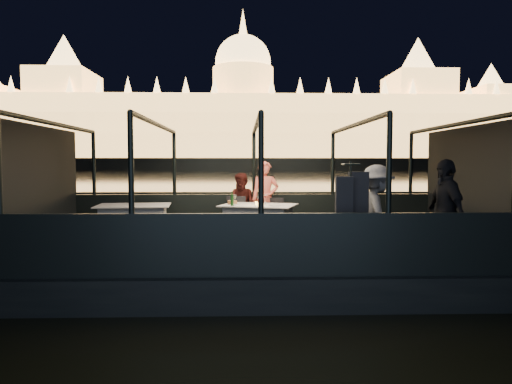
{
  "coord_description": "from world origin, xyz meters",
  "views": [
    {
      "loc": [
        -0.26,
        -8.35,
        2.09
      ],
      "look_at": [
        0.0,
        0.4,
        1.55
      ],
      "focal_mm": 32.0,
      "sensor_mm": 36.0,
      "label": 1
    }
  ],
  "objects_px": {
    "passenger_stripe": "(376,210)",
    "passenger_dark": "(445,212)",
    "dining_table_aft": "(134,223)",
    "person_man_maroon": "(243,202)",
    "chair_port_left": "(236,218)",
    "chair_port_right": "(276,217)",
    "person_woman_coral": "(265,202)",
    "dining_table_central": "(259,223)",
    "coat_stand": "(350,210)",
    "wine_bottle": "(232,198)"
  },
  "relations": [
    {
      "from": "dining_table_aft",
      "to": "wine_bottle",
      "type": "bearing_deg",
      "value": -8.54
    },
    {
      "from": "person_woman_coral",
      "to": "person_man_maroon",
      "type": "bearing_deg",
      "value": 168.91
    },
    {
      "from": "wine_bottle",
      "to": "coat_stand",
      "type": "bearing_deg",
      "value": -50.21
    },
    {
      "from": "chair_port_right",
      "to": "passenger_stripe",
      "type": "xyz_separation_m",
      "value": [
        1.45,
        -2.43,
        0.4
      ]
    },
    {
      "from": "chair_port_right",
      "to": "wine_bottle",
      "type": "bearing_deg",
      "value": -120.34
    },
    {
      "from": "chair_port_left",
      "to": "chair_port_right",
      "type": "xyz_separation_m",
      "value": [
        0.84,
        0.0,
        0.0
      ]
    },
    {
      "from": "person_man_maroon",
      "to": "passenger_dark",
      "type": "bearing_deg",
      "value": -24.68
    },
    {
      "from": "dining_table_central",
      "to": "person_man_maroon",
      "type": "height_order",
      "value": "person_man_maroon"
    },
    {
      "from": "dining_table_central",
      "to": "wine_bottle",
      "type": "relative_size",
      "value": 5.06
    },
    {
      "from": "passenger_stripe",
      "to": "wine_bottle",
      "type": "distance_m",
      "value": 2.92
    },
    {
      "from": "dining_table_central",
      "to": "coat_stand",
      "type": "height_order",
      "value": "coat_stand"
    },
    {
      "from": "dining_table_aft",
      "to": "dining_table_central",
      "type": "bearing_deg",
      "value": -1.05
    },
    {
      "from": "chair_port_right",
      "to": "passenger_stripe",
      "type": "distance_m",
      "value": 2.86
    },
    {
      "from": "dining_table_central",
      "to": "coat_stand",
      "type": "distance_m",
      "value": 2.81
    },
    {
      "from": "dining_table_aft",
      "to": "person_woman_coral",
      "type": "distance_m",
      "value": 2.81
    },
    {
      "from": "person_woman_coral",
      "to": "passenger_dark",
      "type": "xyz_separation_m",
      "value": [
        2.63,
        -3.01,
        0.1
      ]
    },
    {
      "from": "chair_port_left",
      "to": "wine_bottle",
      "type": "bearing_deg",
      "value": -96.14
    },
    {
      "from": "dining_table_central",
      "to": "coat_stand",
      "type": "bearing_deg",
      "value": -62.16
    },
    {
      "from": "dining_table_central",
      "to": "chair_port_left",
      "type": "distance_m",
      "value": 0.65
    },
    {
      "from": "person_man_maroon",
      "to": "passenger_stripe",
      "type": "bearing_deg",
      "value": -32.23
    },
    {
      "from": "chair_port_left",
      "to": "coat_stand",
      "type": "bearing_deg",
      "value": -59.52
    },
    {
      "from": "dining_table_aft",
      "to": "chair_port_left",
      "type": "bearing_deg",
      "value": 11.06
    },
    {
      "from": "chair_port_right",
      "to": "passenger_dark",
      "type": "xyz_separation_m",
      "value": [
        2.42,
        -2.74,
        0.4
      ]
    },
    {
      "from": "dining_table_aft",
      "to": "person_woman_coral",
      "type": "xyz_separation_m",
      "value": [
        2.7,
        0.67,
        0.36
      ]
    },
    {
      "from": "coat_stand",
      "to": "passenger_dark",
      "type": "relative_size",
      "value": 0.98
    },
    {
      "from": "chair_port_left",
      "to": "chair_port_right",
      "type": "relative_size",
      "value": 1.04
    },
    {
      "from": "passenger_stripe",
      "to": "person_man_maroon",
      "type": "bearing_deg",
      "value": 33.1
    },
    {
      "from": "person_man_maroon",
      "to": "coat_stand",
      "type": "bearing_deg",
      "value": -43.52
    },
    {
      "from": "coat_stand",
      "to": "dining_table_central",
      "type": "bearing_deg",
      "value": 117.84
    },
    {
      "from": "chair_port_left",
      "to": "passenger_dark",
      "type": "distance_m",
      "value": 4.28
    },
    {
      "from": "chair_port_right",
      "to": "coat_stand",
      "type": "distance_m",
      "value": 3.06
    },
    {
      "from": "dining_table_aft",
      "to": "person_man_maroon",
      "type": "distance_m",
      "value": 2.35
    },
    {
      "from": "person_woman_coral",
      "to": "passenger_stripe",
      "type": "xyz_separation_m",
      "value": [
        1.66,
        -2.7,
        0.1
      ]
    },
    {
      "from": "dining_table_central",
      "to": "chair_port_right",
      "type": "xyz_separation_m",
      "value": [
        0.38,
        0.45,
        0.06
      ]
    },
    {
      "from": "coat_stand",
      "to": "passenger_stripe",
      "type": "relative_size",
      "value": 1.03
    },
    {
      "from": "coat_stand",
      "to": "person_woman_coral",
      "type": "bearing_deg",
      "value": 109.51
    },
    {
      "from": "person_woman_coral",
      "to": "wine_bottle",
      "type": "xyz_separation_m",
      "value": [
        -0.7,
        -0.97,
        0.17
      ]
    },
    {
      "from": "chair_port_left",
      "to": "passenger_dark",
      "type": "height_order",
      "value": "passenger_dark"
    },
    {
      "from": "dining_table_aft",
      "to": "person_man_maroon",
      "type": "height_order",
      "value": "person_man_maroon"
    },
    {
      "from": "chair_port_left",
      "to": "wine_bottle",
      "type": "height_order",
      "value": "wine_bottle"
    },
    {
      "from": "passenger_stripe",
      "to": "wine_bottle",
      "type": "height_order",
      "value": "passenger_stripe"
    },
    {
      "from": "dining_table_aft",
      "to": "chair_port_left",
      "type": "distance_m",
      "value": 2.1
    },
    {
      "from": "chair_port_right",
      "to": "passenger_dark",
      "type": "bearing_deg",
      "value": -26.64
    },
    {
      "from": "chair_port_left",
      "to": "passenger_stripe",
      "type": "height_order",
      "value": "passenger_stripe"
    },
    {
      "from": "passenger_stripe",
      "to": "passenger_dark",
      "type": "height_order",
      "value": "passenger_dark"
    },
    {
      "from": "coat_stand",
      "to": "chair_port_left",
      "type": "bearing_deg",
      "value": 121.26
    },
    {
      "from": "chair_port_right",
      "to": "coat_stand",
      "type": "relative_size",
      "value": 0.52
    },
    {
      "from": "chair_port_left",
      "to": "coat_stand",
      "type": "distance_m",
      "value": 3.41
    },
    {
      "from": "dining_table_aft",
      "to": "wine_bottle",
      "type": "height_order",
      "value": "wine_bottle"
    },
    {
      "from": "person_man_maroon",
      "to": "wine_bottle",
      "type": "height_order",
      "value": "person_man_maroon"
    }
  ]
}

